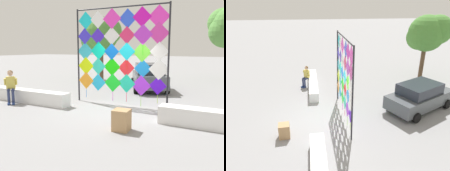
# 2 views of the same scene
# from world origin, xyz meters

# --- Properties ---
(ground) EXTENTS (120.00, 120.00, 0.00)m
(ground) POSITION_xyz_m (0.00, 0.00, 0.00)
(ground) COLOR gray
(plaza_ledge_left) EXTENTS (4.53, 0.54, 0.55)m
(plaza_ledge_left) POSITION_xyz_m (-4.14, -0.45, 0.28)
(plaza_ledge_left) COLOR white
(plaza_ledge_left) RESTS_ON ground
(kite_display_rack) EXTENTS (4.06, 0.11, 3.95)m
(kite_display_rack) POSITION_xyz_m (-0.24, 0.96, 2.27)
(kite_display_rack) COLOR #232328
(kite_display_rack) RESTS_ON ground
(seated_vendor) EXTENTS (0.67, 0.67, 1.40)m
(seated_vendor) POSITION_xyz_m (-4.46, -0.90, 0.81)
(seated_vendor) COLOR navy
(seated_vendor) RESTS_ON ground
(parked_car) EXTENTS (3.11, 4.11, 1.47)m
(parked_car) POSITION_xyz_m (-0.42, 5.05, 0.74)
(parked_car) COLOR #4C5156
(parked_car) RESTS_ON ground
(cardboard_box_large) EXTENTS (0.50, 0.49, 0.61)m
(cardboard_box_large) POSITION_xyz_m (1.16, -1.80, 0.30)
(cardboard_box_large) COLOR tan
(cardboard_box_large) RESTS_ON ground
(tree_far_right) EXTENTS (2.75, 2.89, 4.56)m
(tree_far_right) POSITION_xyz_m (-5.08, 7.67, 3.27)
(tree_far_right) COLOR brown
(tree_far_right) RESTS_ON ground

